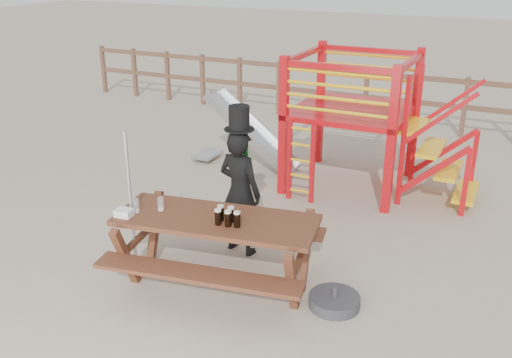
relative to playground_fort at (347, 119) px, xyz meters
The scene contains 10 objects.
ground 3.74m from the playground_fort, 91.99° to the right, with size 60.00×60.00×0.00m, color tan.
back_fence 3.44m from the playground_fort, 92.08° to the left, with size 15.09×0.09×1.20m.
playground_fort is the anchor object (origin of this frame).
picnic_table 3.57m from the playground_fort, 95.36° to the right, with size 2.37×1.83×0.83m.
man_with_hat 2.73m from the playground_fort, 99.94° to the right, with size 0.62×0.46×1.85m.
metal_pole 3.98m from the playground_fort, 108.10° to the right, with size 0.04×0.04×1.75m, color #B2B2B7.
parasol_base 3.62m from the playground_fort, 73.79° to the right, with size 0.54×0.54×0.23m.
paper_bag 4.10m from the playground_fort, 107.51° to the right, with size 0.18×0.14×0.08m, color white.
stout_pints 3.59m from the playground_fort, 92.46° to the right, with size 0.29×0.18×0.17m.
empty_glasses 3.84m from the playground_fort, 106.21° to the right, with size 0.28×0.23×0.15m.
Camera 1 is at (2.55, -4.66, 3.46)m, focal length 40.00 mm.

